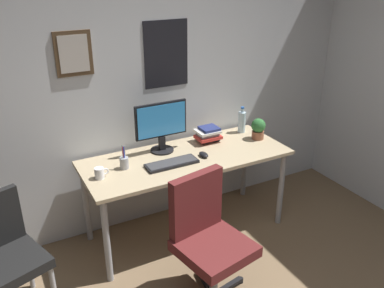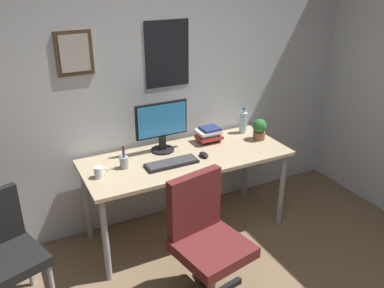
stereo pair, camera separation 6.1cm
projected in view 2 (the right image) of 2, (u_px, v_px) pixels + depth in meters
The scene contains 12 objects.
wall_back at pixel (139, 84), 3.48m from camera, with size 4.40×0.10×2.60m.
desk at pixel (187, 164), 3.49m from camera, with size 1.75×0.70×0.75m.
office_chair at pixel (205, 235), 2.83m from camera, with size 0.58×0.57×0.95m.
side_chair at pixel (3, 249), 2.74m from camera, with size 0.53×0.53×0.88m.
monitor at pixel (162, 125), 3.46m from camera, with size 0.46×0.20×0.43m.
keyboard at pixel (172, 163), 3.30m from camera, with size 0.43×0.15×0.03m.
computer_mouse at pixel (204, 155), 3.44m from camera, with size 0.06×0.11×0.04m.
water_bottle at pixel (243, 122), 3.89m from camera, with size 0.07×0.07×0.25m.
coffee_mug_near at pixel (99, 172), 3.10m from camera, with size 0.11×0.07×0.09m.
potted_plant at pixel (259, 129), 3.74m from camera, with size 0.13×0.13×0.19m.
pen_cup at pixel (124, 162), 3.24m from camera, with size 0.07×0.07×0.20m.
book_stack_left at pixel (209, 134), 3.71m from camera, with size 0.22×0.17×0.14m.
Camera 2 is at (-1.13, -1.08, 2.26)m, focal length 38.47 mm.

